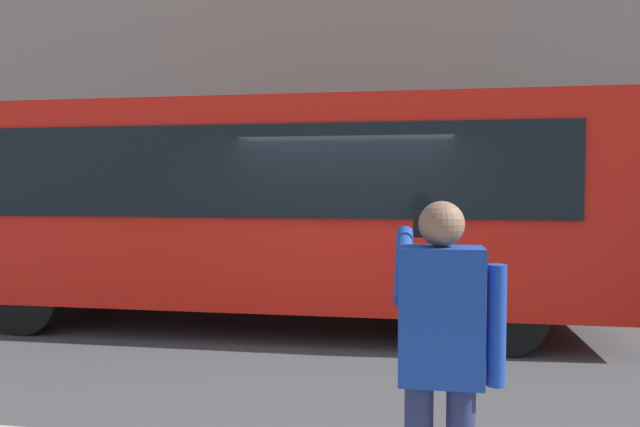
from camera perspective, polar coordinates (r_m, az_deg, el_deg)
The scene contains 4 objects.
ground_plane at distance 7.66m, azimuth 2.79°, elevation -11.89°, with size 60.00×60.00×0.00m, color #38383A.
building_facade_far at distance 14.76m, azimuth 6.05°, elevation 18.60°, with size 28.00×1.55×12.00m.
red_bus at distance 8.27m, azimuth -4.99°, elevation 0.97°, with size 9.05×2.54×3.08m.
pedestrian_photographer at distance 2.99m, azimuth 11.58°, elevation -12.51°, with size 0.53×0.52×1.70m.
Camera 1 is at (-0.83, 7.37, 1.92)m, focal length 33.24 mm.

